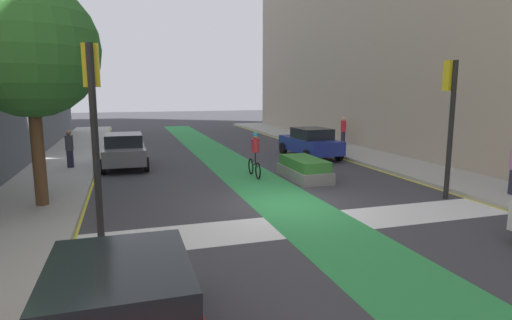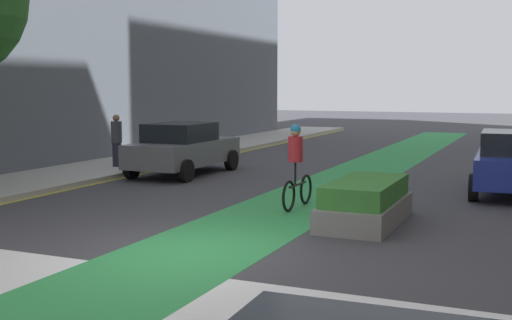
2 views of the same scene
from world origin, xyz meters
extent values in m
plane|color=#38383D|center=(0.00, 0.00, 0.00)|extent=(120.00, 120.00, 0.00)
cube|color=#2D8C47|center=(0.10, 0.00, 0.00)|extent=(2.40, 60.00, 0.01)
cube|color=silver|center=(0.00, -2.00, 0.00)|extent=(12.00, 1.80, 0.01)
cylinder|color=black|center=(3.66, 9.75, 0.32)|extent=(0.25, 0.65, 0.64)
cylinder|color=black|center=(3.79, 6.81, 0.32)|extent=(0.25, 0.65, 0.64)
cube|color=slate|center=(-4.78, 8.25, 0.67)|extent=(1.80, 4.20, 0.70)
cube|color=black|center=(-4.78, 8.05, 1.29)|extent=(1.60, 2.00, 0.55)
cylinder|color=black|center=(-5.68, 9.72, 0.32)|extent=(0.22, 0.64, 0.64)
cylinder|color=black|center=(-3.88, 9.72, 0.32)|extent=(0.22, 0.64, 0.64)
cylinder|color=black|center=(-5.68, 6.78, 0.32)|extent=(0.22, 0.64, 0.64)
cylinder|color=black|center=(-3.88, 6.78, 0.32)|extent=(0.22, 0.64, 0.64)
torus|color=black|center=(0.33, 4.88, 0.34)|extent=(0.07, 0.68, 0.68)
torus|color=black|center=(0.31, 3.83, 0.34)|extent=(0.07, 0.68, 0.68)
cylinder|color=black|center=(0.32, 4.36, 0.52)|extent=(0.08, 0.95, 0.06)
cylinder|color=black|center=(0.32, 4.21, 0.79)|extent=(0.05, 0.05, 0.50)
cylinder|color=red|center=(0.32, 4.21, 1.31)|extent=(0.32, 0.32, 0.55)
sphere|color=tan|center=(0.32, 4.21, 1.70)|extent=(0.22, 0.22, 0.22)
sphere|color=#268CCC|center=(0.32, 4.21, 1.74)|extent=(0.23, 0.23, 0.23)
cylinder|color=#262638|center=(-7.07, 8.03, 0.53)|extent=(0.28, 0.28, 0.75)
cylinder|color=#3F3F47|center=(-7.07, 8.03, 1.24)|extent=(0.34, 0.34, 0.67)
sphere|color=#8C6647|center=(-7.07, 8.03, 1.68)|extent=(0.22, 0.22, 0.22)
cube|color=slate|center=(2.10, 3.34, 0.23)|extent=(1.29, 2.90, 0.45)
cube|color=#33722D|center=(2.10, 3.34, 0.65)|extent=(1.16, 2.61, 0.40)
camera|label=1|loc=(-4.66, -11.83, 3.52)|focal=29.36mm
camera|label=2|loc=(5.20, -9.10, 2.66)|focal=46.14mm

